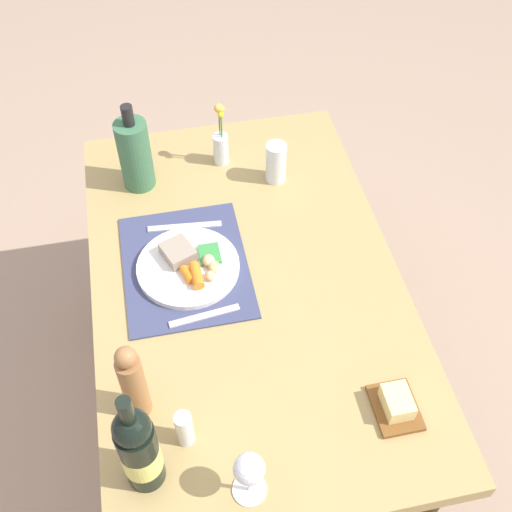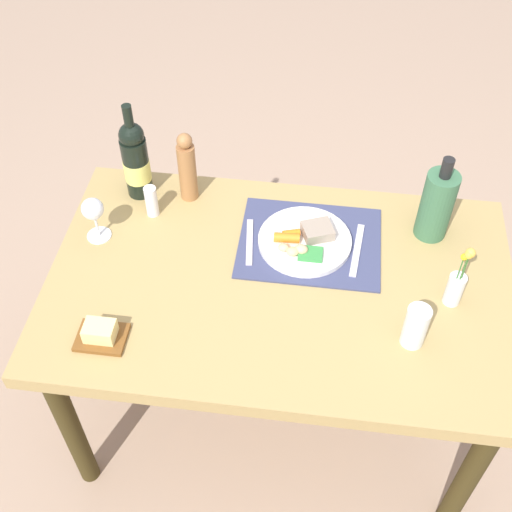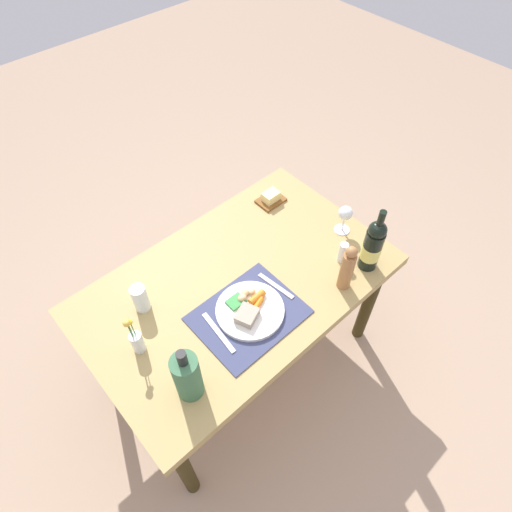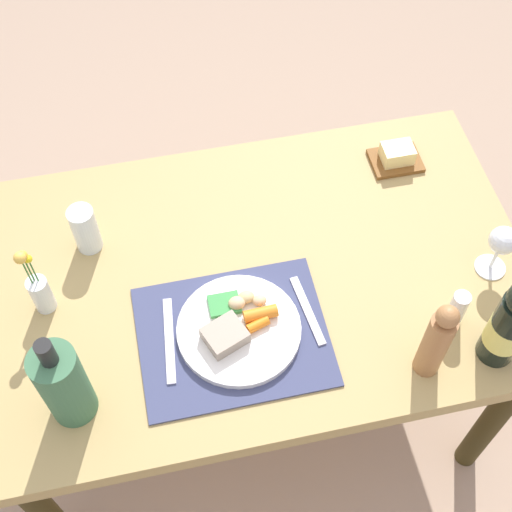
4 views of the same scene
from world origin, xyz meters
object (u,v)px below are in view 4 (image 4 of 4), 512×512
at_px(cooler_bottle, 63,384).
at_px(water_tumbler, 86,231).
at_px(fork, 169,340).
at_px(flower_vase, 39,289).
at_px(butter_dish, 397,156).
at_px(dinner_plate, 238,328).
at_px(wine_glass, 502,243).
at_px(knife, 308,310).
at_px(dining_table, 251,291).
at_px(pepper_mill, 436,341).
at_px(salt_shaker, 457,309).
at_px(wine_bottle, 511,323).

xyz_separation_m(cooler_bottle, water_tumbler, (0.06, 0.41, -0.06)).
distance_m(fork, flower_vase, 0.31).
bearing_deg(butter_dish, dinner_plate, -141.04).
relative_size(dinner_plate, wine_glass, 1.90).
height_order(dinner_plate, water_tumbler, water_tumbler).
height_order(knife, water_tumbler, water_tumbler).
bearing_deg(dining_table, fork, -147.18).
relative_size(cooler_bottle, butter_dish, 2.17).
xyz_separation_m(knife, cooler_bottle, (-0.53, -0.12, 0.11)).
bearing_deg(pepper_mill, dining_table, 135.96).
bearing_deg(pepper_mill, salt_shaker, 43.98).
distance_m(wine_glass, butter_dish, 0.39).
height_order(dining_table, fork, fork).
distance_m(wine_glass, cooler_bottle, 0.99).
distance_m(knife, wine_glass, 0.46).
bearing_deg(dinner_plate, cooler_bottle, -164.78).
bearing_deg(knife, fork, 174.92).
bearing_deg(wine_glass, dining_table, 169.60).
bearing_deg(salt_shaker, fork, 172.77).
distance_m(fork, water_tumbler, 0.34).
relative_size(dining_table, cooler_bottle, 4.65).
xyz_separation_m(dining_table, fork, (-0.21, -0.14, 0.09)).
relative_size(flower_vase, pepper_mill, 0.87).
bearing_deg(butter_dish, wine_bottle, -86.14).
bearing_deg(knife, salt_shaker, -22.49).
relative_size(butter_dish, wine_bottle, 0.40).
bearing_deg(cooler_bottle, fork, 26.82).
height_order(knife, pepper_mill, pepper_mill).
height_order(dinner_plate, wine_bottle, wine_bottle).
bearing_deg(dining_table, water_tumbler, 155.96).
bearing_deg(dinner_plate, wine_glass, 4.02).
relative_size(knife, salt_shaker, 1.75).
height_order(wine_glass, pepper_mill, pepper_mill).
xyz_separation_m(knife, flower_vase, (-0.58, 0.14, 0.06)).
distance_m(butter_dish, flower_vase, 0.95).
xyz_separation_m(wine_glass, water_tumbler, (-0.92, 0.26, -0.05)).
bearing_deg(dinner_plate, fork, 176.92).
xyz_separation_m(cooler_bottle, butter_dish, (0.87, 0.50, -0.09)).
relative_size(knife, wine_glass, 1.26).
height_order(dining_table, butter_dish, butter_dish).
distance_m(dinner_plate, wine_glass, 0.62).
distance_m(dining_table, cooler_bottle, 0.53).
height_order(wine_glass, cooler_bottle, cooler_bottle).
bearing_deg(wine_bottle, dinner_plate, 163.06).
relative_size(fork, water_tumbler, 1.61).
bearing_deg(cooler_bottle, wine_bottle, -4.05).
height_order(knife, salt_shaker, salt_shaker).
xyz_separation_m(knife, wine_bottle, (0.37, -0.18, 0.12)).
height_order(flower_vase, pepper_mill, pepper_mill).
bearing_deg(cooler_bottle, salt_shaker, 1.92).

